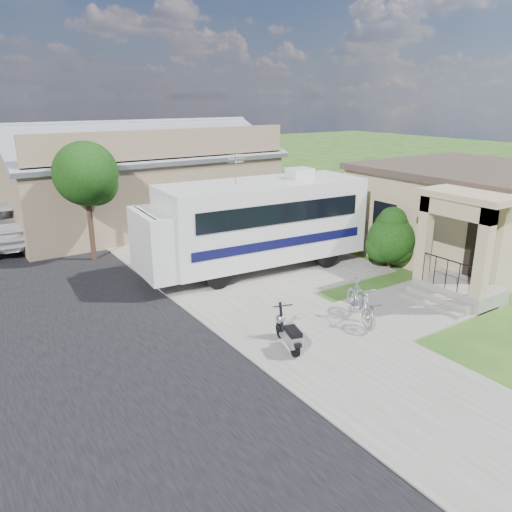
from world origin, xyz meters
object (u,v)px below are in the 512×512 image
shrub (391,237)px  pickup_truck (5,222)px  motorhome (255,222)px  garden_hose (420,293)px  bicycle (360,304)px  scooter (289,334)px

shrub → pickup_truck: size_ratio=0.37×
motorhome → garden_hose: 6.14m
garden_hose → pickup_truck: bearing=125.4°
bicycle → pickup_truck: (-6.97, 14.48, 0.30)m
pickup_truck → shrub: bearing=138.6°
shrub → garden_hose: size_ratio=6.79×
motorhome → pickup_truck: 11.50m
scooter → bicycle: bearing=20.9°
scooter → garden_hose: 5.74m
pickup_truck → garden_hose: (10.04, -14.11, -0.81)m
shrub → pickup_truck: shrub is taller
garden_hose → bicycle: bearing=-173.2°
shrub → garden_hose: bearing=-117.1°
scooter → garden_hose: (5.70, 0.56, -0.37)m
shrub → scooter: 7.62m
bicycle → garden_hose: bicycle is taller
motorhome → bicycle: 5.57m
bicycle → garden_hose: size_ratio=5.66×
motorhome → shrub: 5.04m
shrub → bicycle: 5.20m
motorhome → scooter: size_ratio=5.71×
scooter → pickup_truck: pickup_truck is taller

